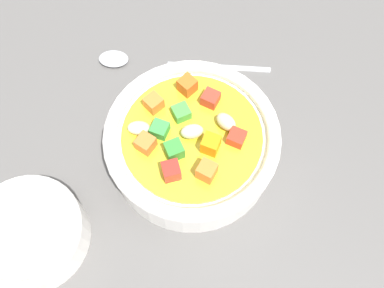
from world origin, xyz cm
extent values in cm
cube|color=#565451|center=(0.00, 0.00, -1.00)|extent=(140.00, 140.00, 2.00)
cylinder|color=white|center=(0.00, 0.00, 2.27)|extent=(17.74, 17.74, 4.54)
torus|color=white|center=(0.00, 0.00, 4.96)|extent=(18.09, 18.09, 1.42)
cylinder|color=gold|center=(0.00, 0.00, 4.74)|extent=(14.40, 14.40, 0.40)
cube|color=orange|center=(-3.82, 2.41, 5.90)|extent=(1.91, 1.91, 1.92)
cube|color=orange|center=(2.65, 3.94, 5.73)|extent=(1.79, 1.79, 1.58)
cube|color=#BC3423|center=(0.98, -4.21, 5.63)|extent=(1.94, 1.94, 1.38)
cube|color=red|center=(-3.80, -2.35, 5.56)|extent=(2.00, 2.00, 1.24)
ellipsoid|color=beige|center=(0.48, -0.03, 5.67)|extent=(2.59, 2.69, 1.46)
ellipsoid|color=beige|center=(-1.96, -3.01, 5.70)|extent=(2.41, 1.67, 1.53)
cube|color=green|center=(2.68, 1.83, 5.56)|extent=(2.06, 2.06, 1.26)
cube|color=orange|center=(-2.37, -0.40, 5.91)|extent=(2.04, 2.04, 1.94)
cube|color=#328F30|center=(0.04, 2.70, 5.77)|extent=(2.19, 2.19, 1.67)
cube|color=#D65B1D|center=(3.80, -3.82, 5.79)|extent=(1.78, 1.78, 1.71)
cube|color=orange|center=(5.14, -0.45, 5.70)|extent=(1.83, 1.83, 1.53)
cube|color=red|center=(-1.21, 4.53, 5.82)|extent=(2.27, 2.27, 1.76)
cube|color=green|center=(2.28, -1.03, 5.54)|extent=(2.17, 2.17, 1.21)
ellipsoid|color=beige|center=(4.41, 3.04, 5.53)|extent=(2.70, 2.55, 1.18)
cylinder|color=silver|center=(4.99, -11.24, 0.35)|extent=(10.78, 8.02, 0.70)
ellipsoid|color=silver|center=(15.66, -3.58, 0.50)|extent=(4.47, 4.20, 1.01)
cylinder|color=white|center=(6.17, 17.36, 1.82)|extent=(10.89, 10.89, 3.63)
torus|color=white|center=(6.17, 17.36, 3.85)|extent=(11.00, 11.00, 0.87)
camera|label=1|loc=(-11.56, 13.93, 41.52)|focal=37.77mm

